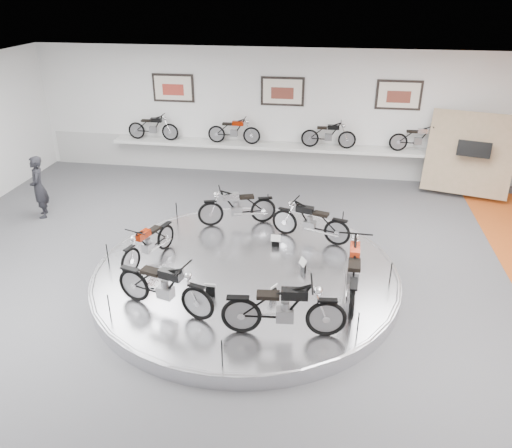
% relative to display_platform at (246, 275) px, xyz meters
% --- Properties ---
extents(floor, '(16.00, 16.00, 0.00)m').
position_rel_display_platform_xyz_m(floor, '(0.00, -0.30, -0.15)').
color(floor, '#4F4F52').
rests_on(floor, ground).
extents(ceiling, '(16.00, 16.00, 0.00)m').
position_rel_display_platform_xyz_m(ceiling, '(0.00, -0.30, 3.85)').
color(ceiling, white).
rests_on(ceiling, wall_back).
extents(wall_back, '(16.00, 0.00, 16.00)m').
position_rel_display_platform_xyz_m(wall_back, '(0.00, 6.70, 1.85)').
color(wall_back, white).
rests_on(wall_back, floor).
extents(dado_band, '(15.68, 0.04, 1.10)m').
position_rel_display_platform_xyz_m(dado_band, '(0.00, 6.68, 0.40)').
color(dado_band, '#BCBCBA').
rests_on(dado_band, floor).
extents(display_platform, '(6.40, 6.40, 0.30)m').
position_rel_display_platform_xyz_m(display_platform, '(0.00, 0.00, 0.00)').
color(display_platform, silver).
rests_on(display_platform, floor).
extents(platform_rim, '(6.40, 6.40, 0.10)m').
position_rel_display_platform_xyz_m(platform_rim, '(0.00, 0.00, 0.12)').
color(platform_rim, '#B2B2BA').
rests_on(platform_rim, display_platform).
extents(shelf, '(11.00, 0.55, 0.10)m').
position_rel_display_platform_xyz_m(shelf, '(0.00, 6.40, 0.85)').
color(shelf, silver).
rests_on(shelf, wall_back).
extents(poster_left, '(1.35, 0.06, 0.88)m').
position_rel_display_platform_xyz_m(poster_left, '(-3.50, 6.66, 2.55)').
color(poster_left, silver).
rests_on(poster_left, wall_back).
extents(poster_center, '(1.35, 0.06, 0.88)m').
position_rel_display_platform_xyz_m(poster_center, '(0.00, 6.66, 2.55)').
color(poster_center, silver).
rests_on(poster_center, wall_back).
extents(poster_right, '(1.35, 0.06, 0.88)m').
position_rel_display_platform_xyz_m(poster_right, '(3.50, 6.66, 2.55)').
color(poster_right, silver).
rests_on(poster_right, wall_back).
extents(display_panel, '(2.56, 1.52, 2.30)m').
position_rel_display_platform_xyz_m(display_panel, '(5.60, 5.80, 1.10)').
color(display_panel, tan).
rests_on(display_panel, floor).
extents(shelf_bike_a, '(1.22, 0.43, 0.73)m').
position_rel_display_platform_xyz_m(shelf_bike_a, '(-4.20, 6.40, 1.27)').
color(shelf_bike_a, black).
rests_on(shelf_bike_a, shelf).
extents(shelf_bike_b, '(1.22, 0.43, 0.73)m').
position_rel_display_platform_xyz_m(shelf_bike_b, '(-1.50, 6.40, 1.27)').
color(shelf_bike_b, '#811600').
rests_on(shelf_bike_b, shelf).
extents(shelf_bike_c, '(1.22, 0.43, 0.73)m').
position_rel_display_platform_xyz_m(shelf_bike_c, '(1.50, 6.40, 1.27)').
color(shelf_bike_c, black).
rests_on(shelf_bike_c, shelf).
extents(shelf_bike_d, '(1.22, 0.43, 0.73)m').
position_rel_display_platform_xyz_m(shelf_bike_d, '(4.20, 6.40, 1.27)').
color(shelf_bike_d, '#B1B2B6').
rests_on(shelf_bike_d, shelf).
extents(bike_a, '(1.72, 1.02, 0.96)m').
position_rel_display_platform_xyz_m(bike_a, '(1.25, 1.56, 0.63)').
color(bike_a, black).
rests_on(bike_a, display_platform).
extents(bike_b, '(1.75, 1.07, 0.97)m').
position_rel_display_platform_xyz_m(bike_b, '(-0.59, 2.11, 0.64)').
color(bike_b, '#B1B2B6').
rests_on(bike_b, display_platform).
extents(bike_c, '(0.97, 1.59, 0.88)m').
position_rel_display_platform_xyz_m(bike_c, '(-2.13, 0.04, 0.59)').
color(bike_c, '#811600').
rests_on(bike_c, display_platform).
extents(bike_d, '(1.84, 1.07, 1.02)m').
position_rel_display_platform_xyz_m(bike_d, '(-1.21, -1.64, 0.66)').
color(bike_d, black).
rests_on(bike_d, display_platform).
extents(bike_e, '(1.86, 0.81, 1.07)m').
position_rel_display_platform_xyz_m(bike_e, '(1.00, -2.01, 0.68)').
color(bike_e, black).
rests_on(bike_e, display_platform).
extents(bike_f, '(0.72, 1.90, 1.11)m').
position_rel_display_platform_xyz_m(bike_f, '(2.18, -0.60, 0.70)').
color(bike_f, '#B93014').
rests_on(bike_f, display_platform).
extents(visitor, '(0.65, 0.73, 1.69)m').
position_rel_display_platform_xyz_m(visitor, '(-6.01, 2.38, 0.70)').
color(visitor, black).
rests_on(visitor, floor).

